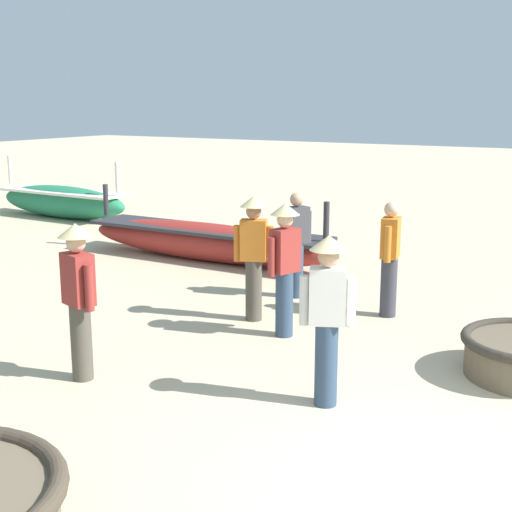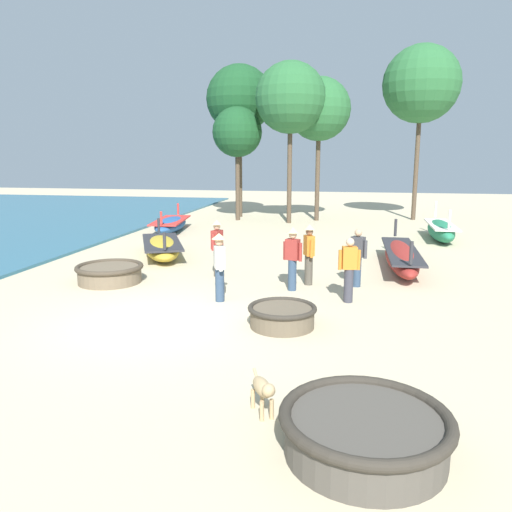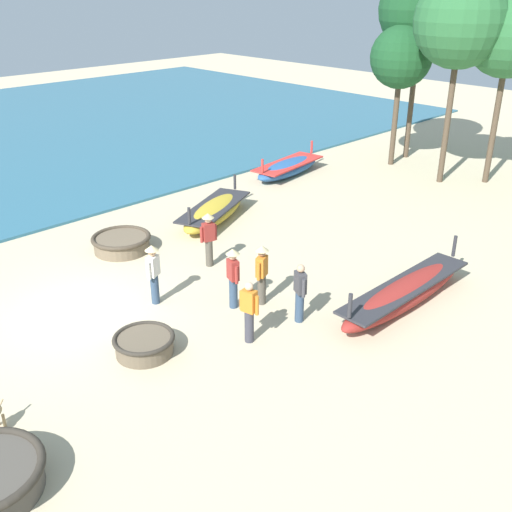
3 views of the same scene
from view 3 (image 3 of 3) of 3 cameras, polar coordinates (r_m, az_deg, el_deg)
ground_plane at (r=16.15m, az=-16.73°, el=-5.17°), size 80.00×80.00×0.00m
coracle_nearest at (r=14.04m, az=-10.60°, el=-8.21°), size 1.42×1.42×0.45m
coracle_front_right at (r=19.23m, az=-12.69°, el=1.28°), size 1.85×1.85×0.51m
long_boat_white_hull at (r=26.19m, az=3.07°, el=8.41°), size 1.78×4.17×1.12m
long_boat_ochre_hull at (r=16.11m, az=14.00°, el=-3.42°), size 0.96×5.22×1.25m
long_boat_green_hull at (r=21.19m, az=-4.01°, el=4.26°), size 2.76×4.19×1.12m
fisherman_hauling at (r=15.69m, az=-9.75°, el=-1.36°), size 0.36×0.49×1.67m
fisherman_standing_right at (r=13.91m, az=-0.66°, el=-5.21°), size 0.52×0.28×1.57m
fisherman_with_hat at (r=15.44m, az=0.55°, el=-1.42°), size 0.36×0.50×1.67m
fisherman_standing_left at (r=14.74m, az=4.21°, el=-3.40°), size 0.48×0.35×1.57m
fisherman_crouching at (r=17.56m, az=-4.54°, el=1.91°), size 0.36×0.51×1.67m
fisherman_by_coracle at (r=15.28m, az=-2.20°, el=-1.75°), size 0.51×0.36×1.67m
tree_center at (r=26.02m, az=23.03°, el=18.87°), size 3.30×3.30×7.52m
tree_leftmost at (r=25.37m, az=18.96°, el=20.39°), size 3.56×3.56×8.10m
tree_tall_back at (r=27.57m, az=13.65°, el=17.87°), size 2.65×2.65×6.03m
tree_right_mid at (r=28.82m, az=15.48°, el=21.72°), size 3.69×3.69×8.41m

